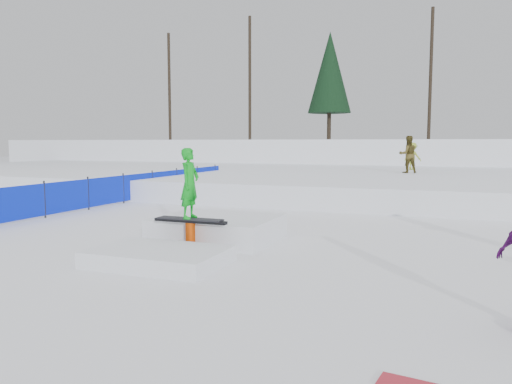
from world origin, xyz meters
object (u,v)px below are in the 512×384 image
(walker_olive, at_px, (408,154))
(jib_rail_feature, at_px, (204,232))
(walker_ygreen, at_px, (413,156))
(safety_fence, at_px, (123,188))

(walker_olive, height_order, jib_rail_feature, walker_olive)
(walker_ygreen, height_order, jib_rail_feature, walker_ygreen)
(walker_ygreen, bearing_deg, safety_fence, 77.17)
(walker_olive, bearing_deg, jib_rail_feature, 54.94)
(safety_fence, distance_m, jib_rail_feature, 8.42)
(walker_ygreen, distance_m, jib_rail_feature, 17.90)
(walker_olive, xyz_separation_m, walker_ygreen, (0.01, 2.89, -0.16))
(walker_ygreen, relative_size, jib_rail_feature, 0.32)
(walker_olive, bearing_deg, safety_fence, 20.94)
(jib_rail_feature, bearing_deg, walker_ygreen, 80.22)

